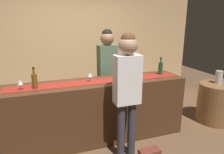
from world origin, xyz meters
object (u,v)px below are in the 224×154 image
object	(u,v)px
wine_glass_near_customer	(90,75)
bartender	(107,66)
round_side_table	(216,103)
vase_on_side_table	(219,77)
customer_sipping	(127,83)
wine_bottle_amber	(35,81)
wine_glass_mid_counter	(20,83)
wine_bottle_green	(160,68)

from	to	relation	value
wine_glass_near_customer	bartender	xyz separation A→B (m)	(0.46, 0.55, 0.00)
round_side_table	vase_on_side_table	distance (m)	0.49
customer_sipping	wine_bottle_amber	bearing A→B (deg)	156.01
wine_bottle_amber	customer_sipping	bearing A→B (deg)	-24.61
wine_glass_mid_counter	vase_on_side_table	size ratio (longest dim) A/B	0.60
wine_glass_near_customer	round_side_table	size ratio (longest dim) A/B	0.19
wine_glass_near_customer	customer_sipping	bearing A→B (deg)	-59.76
round_side_table	vase_on_side_table	xyz separation A→B (m)	(0.03, 0.05, 0.49)
wine_bottle_amber	wine_glass_near_customer	bearing A→B (deg)	5.99
bartender	customer_sipping	bearing A→B (deg)	80.88
wine_glass_mid_counter	round_side_table	world-z (taller)	wine_glass_mid_counter
bartender	vase_on_side_table	size ratio (longest dim) A/B	7.25
wine_bottle_amber	bartender	distance (m)	1.40
bartender	customer_sipping	size ratio (longest dim) A/B	1.00
wine_bottle_amber	vase_on_side_table	size ratio (longest dim) A/B	1.26
round_side_table	vase_on_side_table	size ratio (longest dim) A/B	3.08
customer_sipping	wine_bottle_green	bearing A→B (deg)	35.37
vase_on_side_table	wine_bottle_green	bearing A→B (deg)	172.82
wine_glass_mid_counter	bartender	size ratio (longest dim) A/B	0.08
wine_glass_mid_counter	round_side_table	bearing A→B (deg)	-1.70
customer_sipping	vase_on_side_table	world-z (taller)	customer_sipping
wine_bottle_amber	vase_on_side_table	world-z (taller)	wine_bottle_amber
bartender	wine_bottle_amber	bearing A→B (deg)	23.05
bartender	wine_bottle_green	bearing A→B (deg)	141.62
customer_sipping	round_side_table	world-z (taller)	customer_sipping
wine_bottle_green	bartender	xyz separation A→B (m)	(-0.78, 0.54, -0.01)
wine_bottle_amber	bartender	world-z (taller)	bartender
wine_glass_near_customer	wine_glass_mid_counter	size ratio (longest dim) A/B	1.00
wine_bottle_green	wine_bottle_amber	size ratio (longest dim) A/B	1.00
bartender	vase_on_side_table	bearing A→B (deg)	156.85
round_side_table	vase_on_side_table	world-z (taller)	vase_on_side_table
wine_glass_near_customer	round_side_table	world-z (taller)	wine_glass_near_customer
wine_bottle_amber	customer_sipping	distance (m)	1.25
wine_bottle_green	wine_bottle_amber	distance (m)	2.03
wine_glass_near_customer	wine_bottle_green	bearing A→B (deg)	0.53
wine_bottle_amber	round_side_table	xyz separation A→B (m)	(3.18, -0.10, -0.72)
vase_on_side_table	wine_bottle_amber	bearing A→B (deg)	179.03
wine_bottle_green	round_side_table	world-z (taller)	wine_bottle_green
wine_bottle_green	vase_on_side_table	world-z (taller)	wine_bottle_green
wine_glass_near_customer	vase_on_side_table	xyz separation A→B (m)	(2.42, -0.14, -0.22)
bartender	wine_glass_near_customer	bearing A→B (deg)	46.28
wine_bottle_green	vase_on_side_table	distance (m)	1.21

